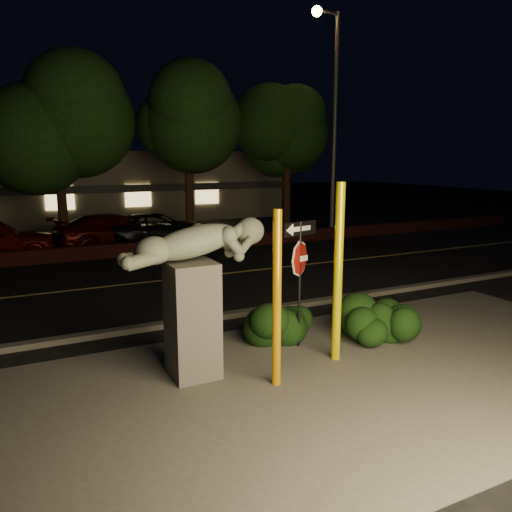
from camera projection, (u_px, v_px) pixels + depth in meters
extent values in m
plane|color=black|center=(150.00, 261.00, 17.81)|extent=(90.00, 90.00, 0.00)
cube|color=#4C4944|center=(322.00, 385.00, 8.13)|extent=(14.00, 6.00, 0.02)
cube|color=black|center=(175.00, 279.00, 15.17)|extent=(80.00, 8.00, 0.01)
cube|color=gold|center=(175.00, 279.00, 15.16)|extent=(80.00, 0.12, 0.00)
cube|color=#4C4944|center=(228.00, 315.00, 11.55)|extent=(80.00, 0.25, 0.12)
cube|color=#481917|center=(141.00, 249.00, 18.90)|extent=(40.00, 0.35, 0.50)
cube|color=black|center=(113.00, 234.00, 23.96)|extent=(40.00, 12.00, 0.01)
cube|color=gray|center=(86.00, 184.00, 30.60)|extent=(22.00, 10.00, 4.00)
cube|color=#333338|center=(100.00, 189.00, 26.12)|extent=(22.00, 0.20, 0.40)
cube|color=#FFD87F|center=(60.00, 198.00, 25.37)|extent=(1.40, 0.08, 1.20)
cube|color=#FFD87F|center=(138.00, 196.00, 27.11)|extent=(1.40, 0.08, 1.20)
cube|color=#FFD87F|center=(207.00, 193.00, 28.85)|extent=(1.40, 0.08, 1.20)
cylinder|color=black|center=(62.00, 198.00, 19.12)|extent=(0.36, 0.36, 4.25)
ellipsoid|color=black|center=(54.00, 90.00, 18.35)|extent=(5.20, 5.20, 4.68)
cylinder|color=black|center=(189.00, 197.00, 20.96)|extent=(0.36, 0.36, 4.00)
ellipsoid|color=black|center=(187.00, 106.00, 20.24)|extent=(4.80, 4.80, 4.32)
cylinder|color=black|center=(287.00, 194.00, 23.59)|extent=(0.36, 0.36, 3.90)
ellipsoid|color=black|center=(288.00, 118.00, 22.91)|extent=(4.40, 4.40, 3.96)
cylinder|color=orange|center=(277.00, 300.00, 7.87)|extent=(0.14, 0.14, 2.88)
cylinder|color=#E9D402|center=(338.00, 274.00, 8.87)|extent=(0.16, 0.16, 3.24)
cylinder|color=black|center=(299.00, 286.00, 9.55)|extent=(0.05, 0.05, 2.48)
cube|color=white|center=(300.00, 259.00, 9.44)|extent=(0.37, 0.12, 0.11)
cube|color=black|center=(300.00, 229.00, 9.33)|extent=(0.82, 0.23, 0.27)
cube|color=white|center=(300.00, 229.00, 9.33)|extent=(0.52, 0.15, 0.11)
cube|color=#4C4944|center=(192.00, 320.00, 8.30)|extent=(0.78, 0.78, 1.98)
sphere|color=gray|center=(250.00, 231.00, 8.50)|extent=(0.46, 0.46, 0.46)
ellipsoid|color=black|center=(284.00, 317.00, 10.05)|extent=(2.06, 1.49, 0.97)
ellipsoid|color=black|center=(374.00, 314.00, 10.10)|extent=(1.69, 0.97, 1.07)
ellipsoid|color=black|center=(383.00, 322.00, 9.84)|extent=(1.37, 0.90, 0.93)
cylinder|color=#46464B|center=(335.00, 129.00, 22.14)|extent=(0.19, 0.19, 9.72)
cylinder|color=#46464B|center=(328.00, 12.00, 20.90)|extent=(1.17, 0.26, 0.12)
sphere|color=#FFB259|center=(317.00, 11.00, 20.60)|extent=(0.43, 0.43, 0.43)
imported|color=#430B07|center=(115.00, 231.00, 20.22)|extent=(5.15, 2.87, 1.41)
imported|color=black|center=(158.00, 230.00, 20.62)|extent=(5.41, 3.66, 1.38)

